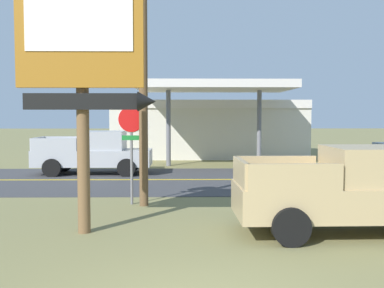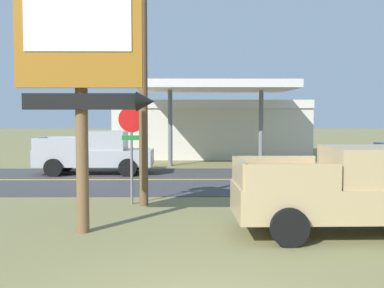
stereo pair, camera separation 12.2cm
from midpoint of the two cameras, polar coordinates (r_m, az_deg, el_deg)
The scene contains 8 objects.
road_asphalt at distance 19.07m, azimuth 0.07°, elevation -4.45°, with size 140.00×8.00×0.02m, color #3D3D3F.
road_centre_line at distance 19.06m, azimuth 0.07°, elevation -4.41°, with size 126.00×0.20×0.01m, color gold.
motel_sign at distance 10.55m, azimuth -13.09°, elevation 10.14°, with size 3.04×0.54×5.86m.
stop_sign at distance 13.80m, azimuth -7.26°, elevation 0.89°, with size 0.80×0.08×2.95m.
utility_pole at distance 13.73m, azimuth -5.84°, elevation 12.56°, with size 1.84×0.26×9.04m.
gas_station at distance 30.00m, azimuth 2.42°, elevation 2.16°, with size 12.00×11.50×4.40m.
pickup_tan_parked_on_lawn at distance 11.01m, azimuth 19.63°, elevation -5.52°, with size 5.24×2.31×1.96m.
pickup_silver_on_road at distance 21.35m, azimuth -11.57°, elevation -1.09°, with size 5.20×2.24×1.96m.
Camera 2 is at (-0.10, -5.88, 2.65)m, focal length 43.13 mm.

